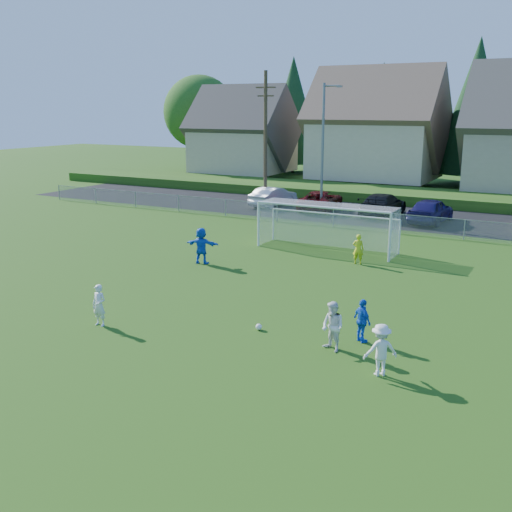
% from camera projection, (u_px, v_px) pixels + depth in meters
% --- Properties ---
extents(ground, '(160.00, 160.00, 0.00)m').
position_uv_depth(ground, '(132.00, 355.00, 18.41)').
color(ground, '#193D0C').
rests_on(ground, ground).
extents(asphalt_lot, '(60.00, 60.00, 0.00)m').
position_uv_depth(asphalt_lot, '(389.00, 216.00, 41.86)').
color(asphalt_lot, black).
rests_on(asphalt_lot, ground).
extents(grass_embankment, '(70.00, 6.00, 0.80)m').
position_uv_depth(grass_embankment, '(416.00, 197.00, 48.16)').
color(grass_embankment, '#1E420F').
rests_on(grass_embankment, ground).
extents(soccer_ball, '(0.22, 0.22, 0.22)m').
position_uv_depth(soccer_ball, '(259.00, 327.00, 20.48)').
color(soccer_ball, white).
rests_on(soccer_ball, ground).
extents(player_white_a, '(0.55, 0.37, 1.47)m').
position_uv_depth(player_white_a, '(99.00, 305.00, 20.77)').
color(player_white_a, white).
rests_on(player_white_a, ground).
extents(player_white_b, '(0.96, 0.88, 1.59)m').
position_uv_depth(player_white_b, '(333.00, 327.00, 18.59)').
color(player_white_b, white).
rests_on(player_white_b, ground).
extents(player_white_c, '(1.13, 1.06, 1.53)m').
position_uv_depth(player_white_c, '(381.00, 350.00, 16.89)').
color(player_white_c, white).
rests_on(player_white_c, ground).
extents(player_blue_a, '(0.89, 0.79, 1.45)m').
position_uv_depth(player_blue_a, '(362.00, 321.00, 19.31)').
color(player_blue_a, blue).
rests_on(player_blue_a, ground).
extents(player_blue_b, '(1.71, 0.80, 1.78)m').
position_uv_depth(player_blue_b, '(201.00, 246.00, 29.02)').
color(player_blue_b, blue).
rests_on(player_blue_b, ground).
extents(goalkeeper, '(0.59, 0.44, 1.48)m').
position_uv_depth(goalkeeper, '(358.00, 249.00, 28.95)').
color(goalkeeper, '#C5D318').
rests_on(goalkeeper, ground).
extents(car_b, '(2.13, 4.67, 1.48)m').
position_uv_depth(car_b, '(273.00, 197.00, 45.80)').
color(car_b, silver).
rests_on(car_b, ground).
extents(car_c, '(3.09, 5.51, 1.46)m').
position_uv_depth(car_c, '(321.00, 201.00, 43.96)').
color(car_c, '#4E080A').
rests_on(car_c, ground).
extents(car_d, '(2.23, 5.46, 1.58)m').
position_uv_depth(car_d, '(383.00, 205.00, 41.78)').
color(car_d, black).
rests_on(car_d, ground).
extents(car_e, '(2.36, 4.98, 1.64)m').
position_uv_depth(car_e, '(431.00, 210.00, 39.23)').
color(car_e, '#1B164F').
rests_on(car_e, ground).
extents(soccer_goal, '(7.42, 1.90, 2.50)m').
position_uv_depth(soccer_goal, '(328.00, 219.00, 31.70)').
color(soccer_goal, white).
rests_on(soccer_goal, ground).
extents(chainlink_fence, '(52.06, 0.06, 1.20)m').
position_uv_depth(chainlink_fence, '(364.00, 220.00, 37.02)').
color(chainlink_fence, gray).
rests_on(chainlink_fence, ground).
extents(streetlight, '(1.38, 0.18, 9.00)m').
position_uv_depth(streetlight, '(323.00, 145.00, 41.46)').
color(streetlight, slate).
rests_on(streetlight, ground).
extents(utility_pole, '(1.60, 0.26, 10.00)m').
position_uv_depth(utility_pole, '(265.00, 138.00, 44.58)').
color(utility_pole, '#473321').
rests_on(utility_pole, ground).
extents(houses_row, '(53.90, 11.45, 13.27)m').
position_uv_depth(houses_row, '(465.00, 108.00, 51.93)').
color(houses_row, tan).
rests_on(houses_row, ground).
extents(tree_row, '(65.98, 12.36, 13.80)m').
position_uv_depth(tree_row, '(466.00, 112.00, 57.81)').
color(tree_row, '#382616').
rests_on(tree_row, ground).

